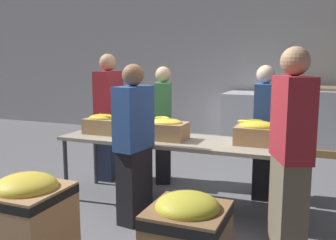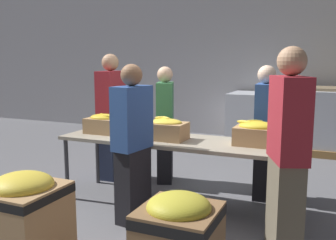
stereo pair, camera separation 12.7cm
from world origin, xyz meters
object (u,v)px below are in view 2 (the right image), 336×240
object	(u,v)px
sorting_table	(173,144)
pallet_stack_0	(322,120)
volunteer_4	(165,125)
pallet_stack_1	(256,119)
banana_box_1	(166,129)
banana_box_2	(257,133)
volunteer_0	(112,117)
volunteer_1	(133,145)
pallet_stack_2	(328,122)
donation_bin_0	(24,216)
volunteer_2	(265,133)
volunteer_3	(287,156)
banana_box_0	(104,123)

from	to	relation	value
sorting_table	pallet_stack_0	size ratio (longest dim) A/B	2.21
volunteer_4	pallet_stack_1	world-z (taller)	volunteer_4
banana_box_1	banana_box_2	world-z (taller)	banana_box_2
sorting_table	volunteer_0	bearing A→B (deg)	152.77
volunteer_1	pallet_stack_2	size ratio (longest dim) A/B	1.43
sorting_table	pallet_stack_0	world-z (taller)	pallet_stack_0
donation_bin_0	volunteer_2	bearing A→B (deg)	56.71
volunteer_2	volunteer_4	distance (m)	1.36
volunteer_0	volunteer_3	world-z (taller)	volunteer_3
sorting_table	banana_box_0	xyz separation A→B (m)	(-0.92, 0.01, 0.17)
volunteer_0	sorting_table	bearing A→B (deg)	60.00
banana_box_1	pallet_stack_1	bearing A→B (deg)	84.60
pallet_stack_2	pallet_stack_0	bearing A→B (deg)	128.81
banana_box_0	pallet_stack_1	distance (m)	3.88
pallet_stack_0	volunteer_2	bearing A→B (deg)	-101.16
volunteer_2	pallet_stack_2	distance (m)	2.92
pallet_stack_2	volunteer_4	bearing A→B (deg)	-127.13
volunteer_3	sorting_table	bearing A→B (deg)	41.06
sorting_table	banana_box_1	distance (m)	0.19
sorting_table	donation_bin_0	size ratio (longest dim) A/B	3.39
volunteer_1	donation_bin_0	distance (m)	1.23
banana_box_1	pallet_stack_1	xyz separation A→B (m)	(0.35, 3.71, -0.39)
sorting_table	pallet_stack_1	world-z (taller)	pallet_stack_1
sorting_table	volunteer_0	size ratio (longest dim) A/B	1.49
banana_box_0	volunteer_0	bearing A→B (deg)	114.18
volunteer_1	volunteer_4	xyz separation A→B (m)	(-0.23, 1.35, -0.02)
volunteer_4	pallet_stack_0	size ratio (longest dim) A/B	1.34
banana_box_1	pallet_stack_0	distance (m)	3.98
sorting_table	volunteer_2	xyz separation A→B (m)	(0.92, 0.65, 0.07)
pallet_stack_1	banana_box_2	bearing A→B (deg)	-79.76
sorting_table	volunteer_0	distance (m)	1.35
banana_box_2	volunteer_4	size ratio (longest dim) A/B	0.30
volunteer_2	volunteer_4	size ratio (longest dim) A/B	1.02
sorting_table	pallet_stack_1	xyz separation A→B (m)	(0.29, 3.67, -0.22)
volunteer_0	volunteer_3	xyz separation A→B (m)	(2.51, -1.31, 0.01)
banana_box_0	banana_box_2	distance (m)	1.86
volunteer_1	donation_bin_0	bearing A→B (deg)	168.11
volunteer_1	pallet_stack_1	bearing A→B (deg)	1.89
volunteer_0	volunteer_4	distance (m)	0.78
sorting_table	pallet_stack_2	xyz separation A→B (m)	(1.61, 3.47, -0.17)
volunteer_3	donation_bin_0	size ratio (longest dim) A/B	2.29
volunteer_4	pallet_stack_1	size ratio (longest dim) A/B	1.42
banana_box_2	volunteer_0	xyz separation A→B (m)	(-2.13, 0.54, -0.03)
banana_box_1	donation_bin_0	xyz separation A→B (m)	(-0.54, -1.64, -0.49)
volunteer_3	donation_bin_0	world-z (taller)	volunteer_3
volunteer_3	pallet_stack_0	world-z (taller)	volunteer_3
volunteer_0	pallet_stack_0	bearing A→B (deg)	135.20
volunteer_3	donation_bin_0	xyz separation A→B (m)	(-1.92, -0.98, -0.47)
volunteer_1	volunteer_2	world-z (taller)	volunteer_1
volunteer_1	pallet_stack_0	xyz separation A→B (m)	(1.71, 4.19, -0.23)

